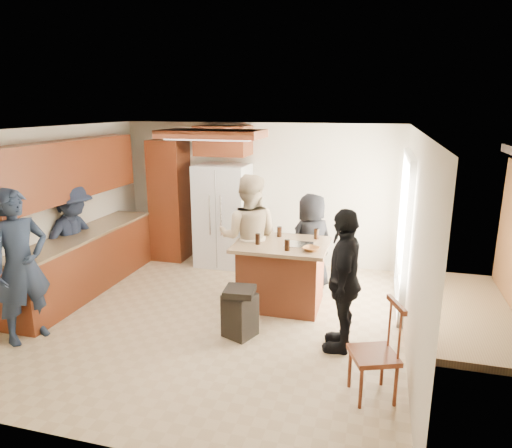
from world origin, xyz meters
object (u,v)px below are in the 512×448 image
(kitchen_island, at_px, (281,274))
(person_front_left, at_px, (21,266))
(spindle_chair, at_px, (376,355))
(person_side_right, at_px, (344,280))
(trash_bin, at_px, (240,312))
(person_behind_right, at_px, (311,242))
(person_counter, at_px, (74,239))
(person_behind_left, at_px, (249,237))
(refrigerator, at_px, (223,215))

(kitchen_island, bearing_deg, person_front_left, -147.68)
(person_front_left, bearing_deg, spindle_chair, -67.88)
(person_side_right, relative_size, spindle_chair, 1.70)
(kitchen_island, bearing_deg, trash_bin, -106.35)
(person_behind_right, distance_m, trash_bin, 1.90)
(person_front_left, bearing_deg, person_side_right, -54.80)
(person_counter, relative_size, kitchen_island, 1.31)
(person_counter, bearing_deg, kitchen_island, -71.48)
(person_behind_right, relative_size, trash_bin, 2.40)
(person_behind_right, bearing_deg, person_side_right, 68.56)
(person_front_left, height_order, person_behind_right, person_front_left)
(spindle_chair, bearing_deg, person_counter, 161.14)
(person_behind_left, relative_size, refrigerator, 1.03)
(person_behind_right, relative_size, person_counter, 0.90)
(person_front_left, xyz_separation_m, person_side_right, (3.73, 0.78, -0.09))
(person_side_right, height_order, kitchen_island, person_side_right)
(person_front_left, xyz_separation_m, kitchen_island, (2.79, 1.77, -0.46))
(person_side_right, bearing_deg, person_behind_right, -158.94)
(person_behind_right, height_order, trash_bin, person_behind_right)
(trash_bin, bearing_deg, person_front_left, -163.45)
(person_front_left, bearing_deg, person_counter, 36.24)
(spindle_chair, bearing_deg, person_behind_right, 111.64)
(person_side_right, xyz_separation_m, kitchen_island, (-0.94, 0.99, -0.37))
(person_front_left, relative_size, refrigerator, 1.04)
(person_behind_left, height_order, spindle_chair, person_behind_left)
(person_front_left, height_order, kitchen_island, person_front_left)
(person_counter, distance_m, kitchen_island, 3.16)
(person_behind_left, xyz_separation_m, trash_bin, (0.23, -1.19, -0.61))
(person_behind_left, distance_m, kitchen_island, 0.71)
(person_counter, relative_size, trash_bin, 2.66)
(refrigerator, height_order, trash_bin, refrigerator)
(person_behind_left, xyz_separation_m, person_side_right, (1.46, -1.15, -0.08))
(person_behind_left, bearing_deg, person_side_right, 135.38)
(person_front_left, relative_size, trash_bin, 2.98)
(person_side_right, distance_m, person_counter, 4.10)
(spindle_chair, bearing_deg, kitchen_island, 125.63)
(trash_bin, bearing_deg, spindle_chair, -26.97)
(person_behind_left, xyz_separation_m, refrigerator, (-0.85, 1.30, -0.02))
(person_behind_right, xyz_separation_m, spindle_chair, (1.02, -2.57, -0.30))
(refrigerator, bearing_deg, person_front_left, -113.68)
(person_counter, xyz_separation_m, spindle_chair, (4.45, -1.52, -0.38))
(person_behind_right, xyz_separation_m, person_counter, (-3.43, -1.05, 0.08))
(person_behind_left, height_order, person_counter, person_behind_left)
(person_behind_right, bearing_deg, trash_bin, 29.03)
(person_front_left, relative_size, kitchen_island, 1.46)
(trash_bin, bearing_deg, kitchen_island, 73.65)
(trash_bin, bearing_deg, refrigerator, 113.37)
(person_behind_left, bearing_deg, person_behind_right, -153.12)
(kitchen_island, height_order, trash_bin, kitchen_island)
(person_front_left, distance_m, person_counter, 1.47)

